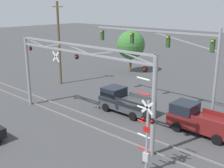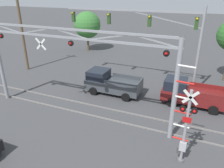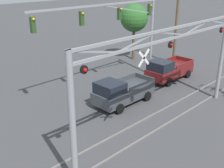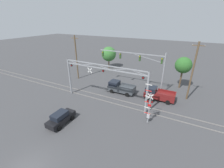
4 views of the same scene
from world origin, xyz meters
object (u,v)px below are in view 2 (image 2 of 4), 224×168
at_px(pickup_truck_lead, 111,83).
at_px(utility_pole_left, 21,27).
at_px(pickup_truck_following, 190,93).
at_px(background_tree_far_left_verge, 87,25).
at_px(crossing_gantry, 72,60).
at_px(crossing_signal_mast, 185,128).
at_px(traffic_signal_span, 158,31).

xyz_separation_m(pickup_truck_lead, utility_pole_left, (-11.77, 2.03, 4.04)).
height_order(pickup_truck_lead, pickup_truck_following, same).
relative_size(pickup_truck_lead, background_tree_far_left_verge, 0.85).
distance_m(crossing_gantry, background_tree_far_left_verge, 19.27).
xyz_separation_m(crossing_signal_mast, pickup_truck_lead, (-7.10, 6.58, -1.20)).
xyz_separation_m(traffic_signal_span, utility_pole_left, (-15.14, -0.72, -0.48)).
bearing_deg(crossing_signal_mast, pickup_truck_following, 91.43).
bearing_deg(crossing_gantry, pickup_truck_lead, 78.92).
relative_size(crossing_signal_mast, traffic_signal_span, 0.44).
bearing_deg(background_tree_far_left_verge, utility_pole_left, -102.77).
distance_m(crossing_signal_mast, pickup_truck_lead, 9.76).
distance_m(utility_pole_left, background_tree_far_left_verge, 10.99).
bearing_deg(traffic_signal_span, utility_pole_left, -177.27).
bearing_deg(traffic_signal_span, pickup_truck_lead, -140.80).
bearing_deg(utility_pole_left, traffic_signal_span, 2.73).
xyz_separation_m(traffic_signal_span, pickup_truck_following, (3.55, -2.18, -4.52)).
xyz_separation_m(pickup_truck_following, utility_pole_left, (-18.69, 1.46, 4.04)).
bearing_deg(traffic_signal_span, background_tree_far_left_verge, 142.01).
height_order(traffic_signal_span, background_tree_far_left_verge, traffic_signal_span).
xyz_separation_m(crossing_signal_mast, traffic_signal_span, (-3.73, 9.33, 3.32)).
bearing_deg(pickup_truck_lead, traffic_signal_span, 39.20).
height_order(traffic_signal_span, utility_pole_left, utility_pole_left).
bearing_deg(traffic_signal_span, pickup_truck_following, -31.57).
xyz_separation_m(crossing_gantry, pickup_truck_lead, (0.91, 4.62, -3.38)).
distance_m(crossing_signal_mast, traffic_signal_span, 10.59).
height_order(pickup_truck_following, background_tree_far_left_verge, background_tree_far_left_verge).
height_order(crossing_gantry, pickup_truck_following, crossing_gantry).
distance_m(pickup_truck_lead, pickup_truck_following, 6.95).
bearing_deg(pickup_truck_lead, utility_pole_left, 170.22).
bearing_deg(pickup_truck_following, utility_pole_left, 175.54).
xyz_separation_m(traffic_signal_span, pickup_truck_lead, (-3.37, -2.75, -4.52)).
distance_m(crossing_gantry, traffic_signal_span, 8.60).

